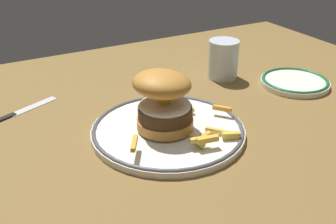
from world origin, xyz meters
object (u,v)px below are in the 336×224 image
Objects in this scene: dinner_plate at (168,130)px; knife at (13,114)px; burger at (163,99)px; side_plate at (295,82)px; water_glass at (223,62)px.

knife is at bearing 137.78° from dinner_plate.
dinner_plate is at bearing -35.97° from burger.
side_plate is at bearing 7.91° from burger.
side_plate is 0.93× the size of knife.
burger reaches higher than knife.
dinner_plate is at bearing -42.22° from knife.
water_glass reaches higher than knife.
side_plate reaches higher than knife.
water_glass is 49.23cm from knife.
knife is at bearing 165.33° from side_plate.
knife is (-61.06, 15.98, -0.57)cm from side_plate.
side_plate is (12.11, -12.17, -3.12)cm from water_glass.
water_glass is at bearing 34.15° from burger.
water_glass is 0.59× the size of side_plate.
burger is 38.66cm from side_plate.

